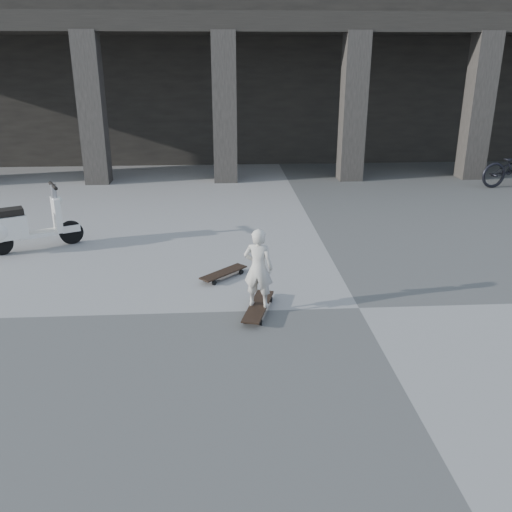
{
  "coord_description": "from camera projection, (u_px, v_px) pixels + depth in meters",
  "views": [
    {
      "loc": [
        -1.89,
        -6.82,
        3.33
      ],
      "look_at": [
        -1.43,
        0.46,
        0.65
      ],
      "focal_mm": 38.0,
      "sensor_mm": 36.0,
      "label": 1
    }
  ],
  "objects": [
    {
      "name": "ground",
      "position": [
        359.0,
        308.0,
        7.65
      ],
      "size": [
        90.0,
        90.0,
        0.0
      ],
      "primitive_type": "plane",
      "color": "#51514E",
      "rests_on": "ground"
    },
    {
      "name": "colonnade",
      "position": [
        272.0,
        66.0,
        19.5
      ],
      "size": [
        28.0,
        8.82,
        6.0
      ],
      "color": "black",
      "rests_on": "ground"
    },
    {
      "name": "longboard",
      "position": [
        258.0,
        307.0,
        7.5
      ],
      "size": [
        0.52,
        1.08,
        0.11
      ],
      "rotation": [
        0.0,
        0.0,
        1.29
      ],
      "color": "black",
      "rests_on": "ground"
    },
    {
      "name": "skateboard_spare",
      "position": [
        224.0,
        273.0,
        8.67
      ],
      "size": [
        0.78,
        0.77,
        0.1
      ],
      "rotation": [
        0.0,
        0.0,
        0.78
      ],
      "color": "black",
      "rests_on": "ground"
    },
    {
      "name": "child",
      "position": [
        258.0,
        268.0,
        7.3
      ],
      "size": [
        0.46,
        0.37,
        1.11
      ],
      "primitive_type": "imported",
      "rotation": [
        0.0,
        0.0,
        2.84
      ],
      "color": "beige",
      "rests_on": "longboard"
    },
    {
      "name": "scooter",
      "position": [
        18.0,
        227.0,
        9.72
      ],
      "size": [
        1.56,
        0.94,
        1.17
      ],
      "rotation": [
        0.0,
        0.0,
        0.46
      ],
      "color": "black",
      "rests_on": "ground"
    }
  ]
}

